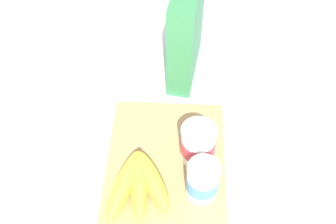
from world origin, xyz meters
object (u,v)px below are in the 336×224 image
object	(u,v)px
banana_bunch	(137,183)
yogurt_cup_back	(203,181)
cereal_box	(186,30)
yogurt_cup_front	(198,144)
cutting_board	(166,169)

from	to	relation	value
banana_bunch	yogurt_cup_back	bearing A→B (deg)	87.61
cereal_box	yogurt_cup_front	size ratio (longest dim) A/B	2.72
yogurt_cup_front	banana_bunch	distance (m)	0.15
cutting_board	banana_bunch	size ratio (longest dim) A/B	2.03
cutting_board	banana_bunch	distance (m)	0.08
cereal_box	yogurt_cup_front	world-z (taller)	cereal_box
cutting_board	yogurt_cup_front	size ratio (longest dim) A/B	3.75
cereal_box	yogurt_cup_front	distance (m)	0.29
cereal_box	banana_bunch	bearing A→B (deg)	174.41
cutting_board	banana_bunch	bearing A→B (deg)	-47.42
cutting_board	cereal_box	bearing A→B (deg)	173.85
cereal_box	yogurt_cup_front	xyz separation A→B (m)	(0.28, 0.03, -0.06)
cereal_box	yogurt_cup_front	bearing A→B (deg)	-165.19
cereal_box	yogurt_cup_back	bearing A→B (deg)	-165.31
banana_bunch	cereal_box	bearing A→B (deg)	166.27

